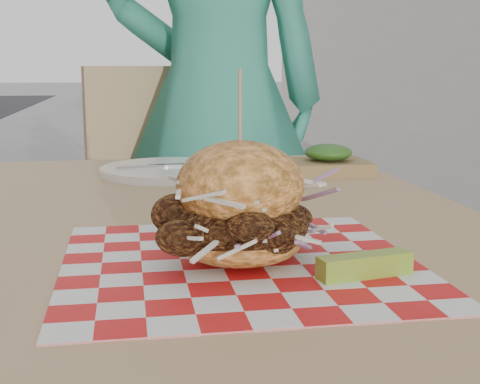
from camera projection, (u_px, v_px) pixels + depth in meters
The scene contains 8 objects.
diner at pixel (217, 98), 1.90m from camera, with size 0.63×0.41×1.72m, color #2F886E.
patio_table at pixel (193, 275), 0.90m from camera, with size 0.80×1.20×0.75m.
patio_chair at pixel (149, 204), 1.96m from camera, with size 0.52×0.52×0.95m.
paper_liner at pixel (240, 263), 0.69m from camera, with size 0.36×0.36×0.00m, color red.
sandwich at pixel (240, 210), 0.68m from camera, with size 0.17×0.17×0.20m.
pickle_spear at pixel (365, 265), 0.64m from camera, with size 0.10×0.02×0.02m, color olive.
place_setting at pixel (173, 170), 1.26m from camera, with size 0.27×0.27×0.02m.
kraft_tray at pixel (328, 162), 1.26m from camera, with size 0.15×0.12×0.06m.
Camera 1 is at (-0.23, -0.59, 0.95)m, focal length 50.00 mm.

